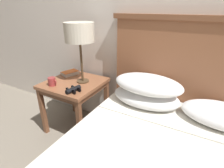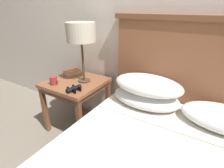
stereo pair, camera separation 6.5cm
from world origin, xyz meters
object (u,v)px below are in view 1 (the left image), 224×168
Objects in this scene: nightstand at (74,88)px; coffee_mug at (52,82)px; book_on_nightstand at (70,73)px; table_lamp at (79,34)px; binoculars_pair at (73,89)px.

coffee_mug is (-0.13, -0.18, 0.12)m from nightstand.
book_on_nightstand is 2.04× the size of coffee_mug.
book_on_nightstand is 0.33m from coffee_mug.
table_lamp is at bearing -19.89° from book_on_nightstand.
book_on_nightstand is 1.28× the size of binoculars_pair.
book_on_nightstand is (-0.18, 0.15, 0.10)m from nightstand.
book_on_nightstand is 0.47m from binoculars_pair.
book_on_nightstand is at bearing 140.99° from nightstand.
table_lamp is (0.08, 0.05, 0.58)m from nightstand.
book_on_nightstand is at bearing 160.11° from table_lamp.
coffee_mug reaches higher than binoculars_pair.
nightstand is at bearing 54.29° from coffee_mug.
coffee_mug reaches higher than book_on_nightstand.
coffee_mug is at bearing -132.95° from table_lamp.
table_lamp is at bearing 47.05° from coffee_mug.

